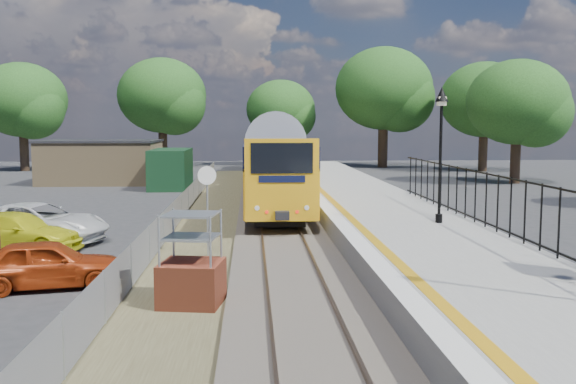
{
  "coord_description": "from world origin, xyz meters",
  "views": [
    {
      "loc": [
        -1.09,
        -15.37,
        4.23
      ],
      "look_at": [
        0.12,
        5.86,
        2.0
      ],
      "focal_mm": 40.0,
      "sensor_mm": 36.0,
      "label": 1
    }
  ],
  "objects": [
    {
      "name": "platform_edge",
      "position": [
        2.14,
        8.0,
        0.9
      ],
      "size": [
        0.9,
        70.0,
        0.01
      ],
      "color": "silver",
      "rests_on": "platform"
    },
    {
      "name": "ground",
      "position": [
        0.0,
        0.0,
        0.0
      ],
      "size": [
        120.0,
        120.0,
        0.0
      ],
      "primitive_type": "plane",
      "color": "#2D2D30",
      "rests_on": "ground"
    },
    {
      "name": "victorian_lamp_north",
      "position": [
        5.3,
        6.0,
        4.3
      ],
      "size": [
        0.44,
        0.44,
        4.6
      ],
      "color": "black",
      "rests_on": "platform"
    },
    {
      "name": "car_red",
      "position": [
        -6.41,
        1.29,
        0.65
      ],
      "size": [
        4.04,
        2.3,
        1.3
      ],
      "primitive_type": "imported",
      "rotation": [
        0.0,
        0.0,
        1.78
      ],
      "color": "#A2340E",
      "rests_on": "ground"
    },
    {
      "name": "car_yellow",
      "position": [
        -8.97,
        6.41,
        0.64
      ],
      "size": [
        4.72,
        2.74,
        1.29
      ],
      "primitive_type": "imported",
      "rotation": [
        0.0,
        0.0,
        1.35
      ],
      "color": "yellow",
      "rests_on": "ground"
    },
    {
      "name": "speed_sign",
      "position": [
        -2.5,
        4.93,
        2.01
      ],
      "size": [
        0.58,
        0.16,
        2.94
      ],
      "rotation": [
        0.0,
        0.0,
        0.23
      ],
      "color": "#999EA3",
      "rests_on": "ground"
    },
    {
      "name": "car_white",
      "position": [
        -8.81,
        7.89,
        0.72
      ],
      "size": [
        5.58,
        3.57,
        1.43
      ],
      "primitive_type": "imported",
      "rotation": [
        0.0,
        0.0,
        1.32
      ],
      "color": "silver",
      "rests_on": "ground"
    },
    {
      "name": "train",
      "position": [
        0.0,
        28.1,
        2.34
      ],
      "size": [
        2.82,
        40.83,
        3.51
      ],
      "color": "orange",
      "rests_on": "ground"
    },
    {
      "name": "brick_plinth",
      "position": [
        -2.5,
        -0.63,
        1.07
      ],
      "size": [
        1.58,
        1.58,
        2.23
      ],
      "rotation": [
        0.0,
        0.0,
        -0.16
      ],
      "color": "brown",
      "rests_on": "ground"
    },
    {
      "name": "palisade_fence",
      "position": [
        6.55,
        2.24,
        1.84
      ],
      "size": [
        0.12,
        26.0,
        2.0
      ],
      "color": "black",
      "rests_on": "platform"
    },
    {
      "name": "tree_line",
      "position": [
        1.4,
        42.0,
        6.61
      ],
      "size": [
        56.8,
        43.8,
        11.88
      ],
      "color": "#332319",
      "rests_on": "ground"
    },
    {
      "name": "outbuilding",
      "position": [
        -10.91,
        31.21,
        1.52
      ],
      "size": [
        10.8,
        10.1,
        3.12
      ],
      "color": "#9F8359",
      "rests_on": "ground"
    },
    {
      "name": "track_bed",
      "position": [
        -0.47,
        9.67,
        0.09
      ],
      "size": [
        5.9,
        80.0,
        0.29
      ],
      "color": "#473F38",
      "rests_on": "ground"
    },
    {
      "name": "platform",
      "position": [
        4.2,
        8.0,
        0.45
      ],
      "size": [
        5.0,
        70.0,
        0.9
      ],
      "primitive_type": "cube",
      "color": "gray",
      "rests_on": "ground"
    },
    {
      "name": "wire_fence",
      "position": [
        -4.2,
        12.0,
        0.6
      ],
      "size": [
        0.06,
        52.0,
        1.2
      ],
      "color": "#999EA3",
      "rests_on": "ground"
    }
  ]
}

